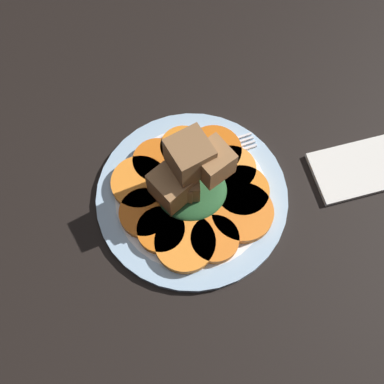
% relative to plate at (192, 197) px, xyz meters
% --- Properties ---
extents(table_slab, '(1.20, 1.20, 0.02)m').
position_rel_plate_xyz_m(table_slab, '(0.00, 0.00, -0.02)').
color(table_slab, black).
rests_on(table_slab, ground).
extents(plate, '(0.26, 0.26, 0.01)m').
position_rel_plate_xyz_m(plate, '(0.00, 0.00, 0.00)').
color(plate, '#99B7D1').
rests_on(plate, table_slab).
extents(carrot_slice_0, '(0.06, 0.06, 0.01)m').
position_rel_plate_xyz_m(carrot_slice_0, '(0.05, 0.04, 0.01)').
color(carrot_slice_0, orange).
rests_on(carrot_slice_0, plate).
extents(carrot_slice_1, '(0.08, 0.08, 0.01)m').
position_rel_plate_xyz_m(carrot_slice_1, '(0.03, 0.07, 0.01)').
color(carrot_slice_1, orange).
rests_on(carrot_slice_1, plate).
extents(carrot_slice_2, '(0.06, 0.06, 0.01)m').
position_rel_plate_xyz_m(carrot_slice_2, '(-0.01, 0.07, 0.01)').
color(carrot_slice_2, orange).
rests_on(carrot_slice_2, plate).
extents(carrot_slice_3, '(0.08, 0.08, 0.01)m').
position_rel_plate_xyz_m(carrot_slice_3, '(-0.06, 0.04, 0.01)').
color(carrot_slice_3, orange).
rests_on(carrot_slice_3, plate).
extents(carrot_slice_4, '(0.07, 0.07, 0.01)m').
position_rel_plate_xyz_m(carrot_slice_4, '(-0.07, 0.02, 0.01)').
color(carrot_slice_4, orange).
rests_on(carrot_slice_4, plate).
extents(carrot_slice_5, '(0.07, 0.07, 0.01)m').
position_rel_plate_xyz_m(carrot_slice_5, '(-0.06, -0.02, 0.01)').
color(carrot_slice_5, orange).
rests_on(carrot_slice_5, plate).
extents(carrot_slice_6, '(0.08, 0.08, 0.01)m').
position_rel_plate_xyz_m(carrot_slice_6, '(-0.05, -0.05, 0.01)').
color(carrot_slice_6, '#D45F12').
rests_on(carrot_slice_6, plate).
extents(carrot_slice_7, '(0.07, 0.07, 0.01)m').
position_rel_plate_xyz_m(carrot_slice_7, '(-0.01, -0.07, 0.01)').
color(carrot_slice_7, orange).
rests_on(carrot_slice_7, plate).
extents(carrot_slice_8, '(0.07, 0.07, 0.01)m').
position_rel_plate_xyz_m(carrot_slice_8, '(0.03, -0.06, 0.01)').
color(carrot_slice_8, orange).
rests_on(carrot_slice_8, plate).
extents(carrot_slice_9, '(0.08, 0.08, 0.01)m').
position_rel_plate_xyz_m(carrot_slice_9, '(0.07, -0.03, 0.01)').
color(carrot_slice_9, orange).
rests_on(carrot_slice_9, plate).
extents(carrot_slice_10, '(0.07, 0.07, 0.01)m').
position_rel_plate_xyz_m(carrot_slice_10, '(0.07, 0.01, 0.01)').
color(carrot_slice_10, orange).
rests_on(carrot_slice_10, plate).
extents(center_pile, '(0.11, 0.09, 0.12)m').
position_rel_plate_xyz_m(center_pile, '(0.00, -0.00, 0.05)').
color(center_pile, '#235128').
rests_on(center_pile, plate).
extents(fork, '(0.18, 0.03, 0.00)m').
position_rel_plate_xyz_m(fork, '(-0.02, -0.05, 0.01)').
color(fork, silver).
rests_on(fork, plate).
extents(napkin, '(0.14, 0.08, 0.01)m').
position_rel_plate_xyz_m(napkin, '(-0.24, 0.02, -0.00)').
color(napkin, silver).
rests_on(napkin, table_slab).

